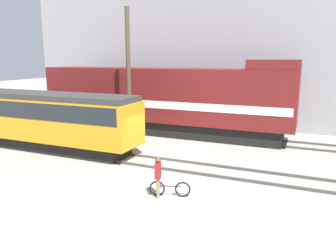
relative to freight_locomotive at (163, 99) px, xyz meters
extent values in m
plane|color=#9E998C|center=(2.72, -6.03, -2.43)|extent=(120.00, 120.00, 0.00)
cube|color=#47423D|center=(2.72, -7.27, -2.36)|extent=(60.00, 0.07, 0.14)
cube|color=#47423D|center=(2.72, -5.83, -2.36)|extent=(60.00, 0.07, 0.14)
cube|color=#47423D|center=(2.72, -0.72, -2.36)|extent=(60.00, 0.07, 0.14)
cube|color=#47423D|center=(2.72, 0.72, -2.36)|extent=(60.00, 0.07, 0.14)
cube|color=#99999E|center=(2.72, 6.82, 4.25)|extent=(33.92, 6.00, 13.36)
cube|color=black|center=(-0.14, 0.00, -1.93)|extent=(16.59, 2.55, 1.00)
cube|color=maroon|center=(-0.14, 0.00, 0.38)|extent=(18.03, 3.00, 3.61)
cube|color=white|center=(-0.14, 0.00, -0.17)|extent=(17.67, 3.04, 0.50)
cube|color=maroon|center=(7.37, 0.00, 2.48)|extent=(3.00, 2.85, 0.60)
cube|color=black|center=(-4.42, -6.55, -2.08)|extent=(10.00, 2.00, 0.70)
cube|color=orange|center=(-4.42, -6.55, -0.57)|extent=(11.37, 2.50, 2.32)
cube|color=#1E2328|center=(-4.42, -6.55, 0.05)|extent=(10.91, 2.54, 0.90)
cube|color=#333333|center=(-4.42, -6.55, 0.75)|extent=(11.14, 2.38, 0.30)
torus|color=black|center=(5.21, -9.81, -2.12)|extent=(0.60, 0.25, 0.61)
torus|color=black|center=(4.26, -10.12, -2.12)|extent=(0.60, 0.25, 0.61)
cylinder|color=black|center=(4.74, -9.96, -2.01)|extent=(0.82, 0.30, 0.04)
cylinder|color=black|center=(4.40, -10.07, -1.98)|extent=(0.03, 0.03, 0.28)
cylinder|color=#262626|center=(5.21, -9.81, -1.77)|extent=(0.16, 0.43, 0.02)
cylinder|color=#8C7A5B|center=(4.33, -10.16, -2.03)|extent=(0.11, 0.11, 0.80)
cylinder|color=#8C7A5B|center=(4.38, -10.31, -2.03)|extent=(0.11, 0.11, 0.80)
cube|color=maroon|center=(4.35, -10.24, -1.32)|extent=(0.32, 0.41, 0.61)
sphere|color=brown|center=(4.35, -10.24, -0.91)|extent=(0.22, 0.22, 0.22)
cylinder|color=#4C3D2D|center=(-0.88, -3.28, 1.72)|extent=(0.27, 0.27, 8.30)
camera|label=1|loc=(9.41, -20.97, 2.87)|focal=35.00mm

